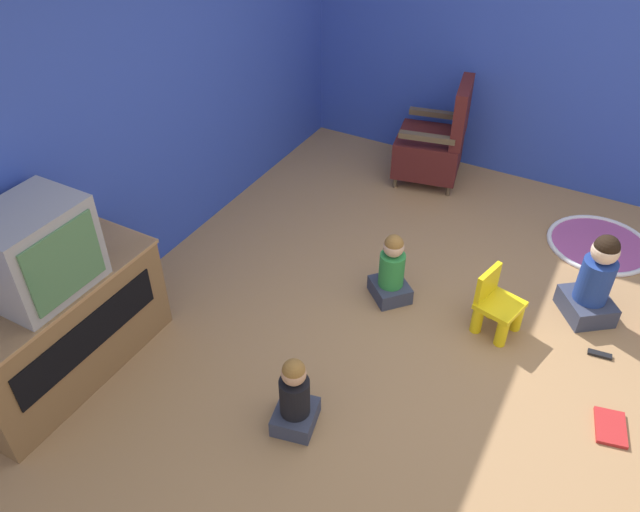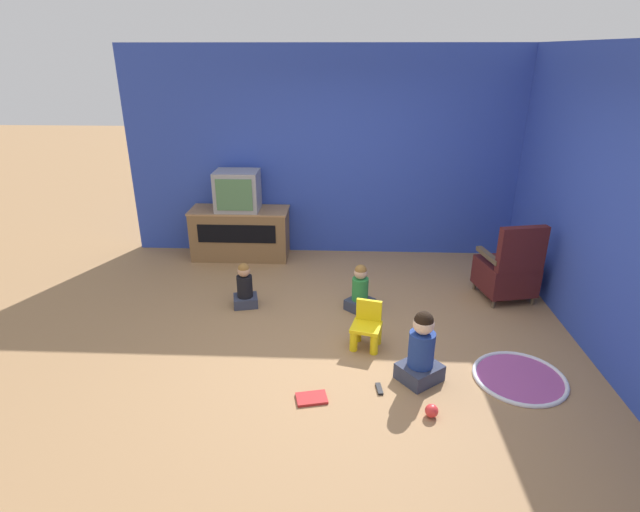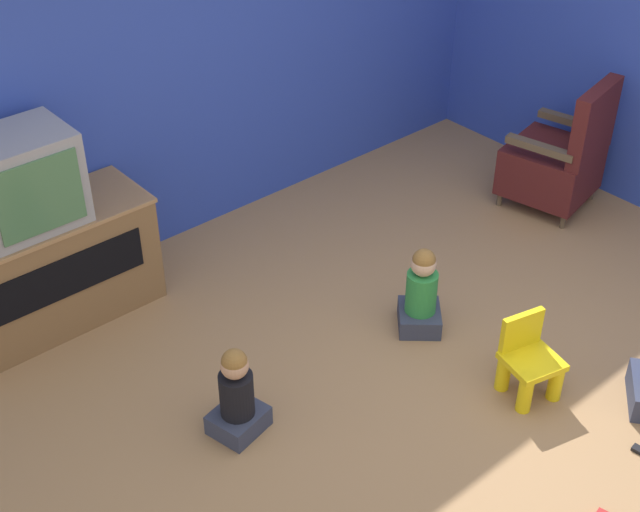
# 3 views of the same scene
# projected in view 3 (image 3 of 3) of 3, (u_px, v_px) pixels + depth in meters

# --- Properties ---
(ground_plane) EXTENTS (30.00, 30.00, 0.00)m
(ground_plane) POSITION_uv_depth(u_px,v_px,m) (488.00, 399.00, 4.75)
(ground_plane) COLOR #9E754C
(wall_back) EXTENTS (5.43, 0.12, 2.79)m
(wall_back) POSITION_uv_depth(u_px,v_px,m) (164.00, 31.00, 5.33)
(wall_back) COLOR #2D47B2
(wall_back) RESTS_ON ground_plane
(tv_cabinet) EXTENTS (1.34, 0.52, 0.69)m
(tv_cabinet) POSITION_uv_depth(u_px,v_px,m) (39.00, 271.00, 5.09)
(tv_cabinet) COLOR brown
(tv_cabinet) RESTS_ON ground_plane
(television) EXTENTS (0.58, 0.45, 0.53)m
(television) POSITION_uv_depth(u_px,v_px,m) (21.00, 181.00, 4.73)
(television) COLOR #939399
(television) RESTS_ON tv_cabinet
(black_armchair) EXTENTS (0.67, 0.68, 0.95)m
(black_armchair) POSITION_uv_depth(u_px,v_px,m) (559.00, 160.00, 6.16)
(black_armchair) COLOR brown
(black_armchair) RESTS_ON ground_plane
(yellow_kid_chair) EXTENTS (0.33, 0.32, 0.45)m
(yellow_kid_chair) POSITION_uv_depth(u_px,v_px,m) (529.00, 364.00, 4.70)
(yellow_kid_chair) COLOR yellow
(yellow_kid_chair) RESTS_ON ground_plane
(child_watching_left) EXTENTS (0.36, 0.37, 0.54)m
(child_watching_left) POSITION_uv_depth(u_px,v_px,m) (421.00, 294.00, 5.12)
(child_watching_left) COLOR #33384C
(child_watching_left) RESTS_ON ground_plane
(child_watching_center) EXTENTS (0.31, 0.29, 0.52)m
(child_watching_center) POSITION_uv_depth(u_px,v_px,m) (237.00, 396.00, 4.44)
(child_watching_center) COLOR #33384C
(child_watching_center) RESTS_ON ground_plane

